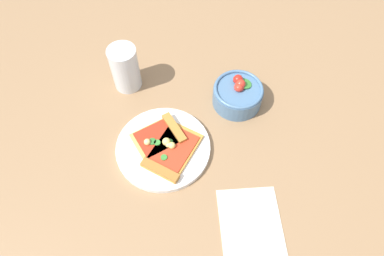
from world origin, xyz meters
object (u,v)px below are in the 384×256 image
Objects in this scene: plate at (163,148)px; salad_bowl at (238,94)px; pizza_slice_far at (162,136)px; soda_glass at (125,69)px; paper_napkin at (251,223)px; pizza_slice_near at (170,153)px.

salad_bowl is at bearing -37.51° from plate.
plate is 0.03m from pizza_slice_far.
soda_glass is 0.80× the size of paper_napkin.
paper_napkin is (-0.12, -0.23, -0.01)m from plate.
plate is 1.58× the size of pizza_slice_far.
soda_glass reaches higher than salad_bowl.
pizza_slice_near is 1.01× the size of paper_napkin.
plate is 1.78× the size of salad_bowl.
plate is 0.23m from soda_glass.
plate is 1.43× the size of pizza_slice_near.
paper_napkin is at bearing -121.08° from pizza_slice_far.
pizza_slice_far is 0.28m from paper_napkin.
paper_napkin is (-0.14, -0.24, -0.02)m from pizza_slice_far.
salad_bowl is at bearing -30.62° from pizza_slice_near.
plate is 1.44× the size of paper_napkin.
pizza_slice_far reaches higher than paper_napkin.
pizza_slice_near is 0.23m from salad_bowl.
salad_bowl reaches higher than pizza_slice_far.
plate is at bearing -158.67° from pizza_slice_far.
salad_bowl reaches higher than pizza_slice_near.
salad_bowl is 0.81× the size of paper_napkin.
pizza_slice_near is at bearing 149.38° from salad_bowl.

